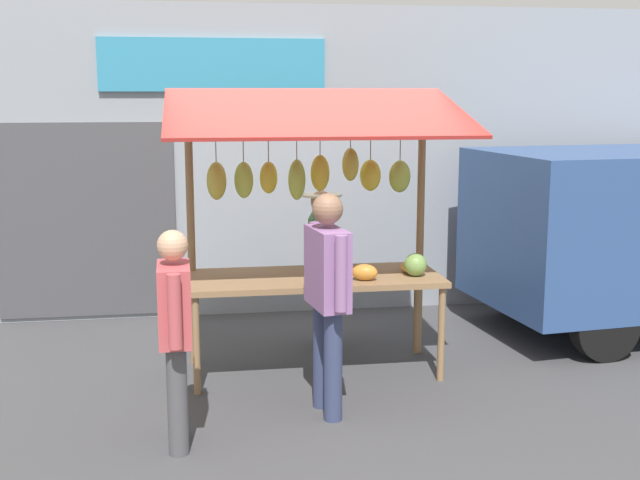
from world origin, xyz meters
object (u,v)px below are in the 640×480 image
Objects in this scene: market_stall at (317,198)px; shopper_with_ponytail at (327,287)px; vendor_with_sunhat at (321,257)px; shopper_in_striped_shirt at (175,325)px.

shopper_with_ponytail is (0.08, 1.02, -0.55)m from market_stall.
market_stall is 0.96m from vendor_with_sunhat.
shopper_with_ponytail is at bearing 5.25° from vendor_with_sunhat.
vendor_with_sunhat is (-0.15, -0.69, -0.66)m from market_stall.
market_stall is at bearing -12.80° from shopper_with_ponytail.
market_stall is 1.63× the size of vendor_with_sunhat.
vendor_with_sunhat is at bearing -102.08° from market_stall.
vendor_with_sunhat is at bearing -33.77° from shopper_in_striped_shirt.
vendor_with_sunhat is 2.54m from shopper_in_striped_shirt.
shopper_in_striped_shirt is at bearing 102.59° from shopper_with_ponytail.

